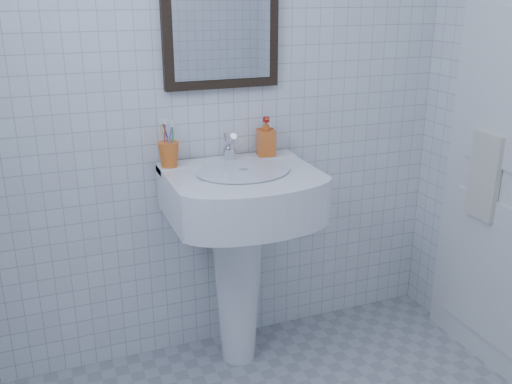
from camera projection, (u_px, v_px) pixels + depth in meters
name	position (u px, v px, depth m)	size (l,w,h in m)	color
wall_back	(218.00, 85.00, 2.44)	(2.20, 0.02, 2.50)	silver
washbasin	(239.00, 235.00, 2.47)	(0.62, 0.45, 0.95)	white
faucet	(229.00, 149.00, 2.45)	(0.05, 0.12, 0.13)	silver
toothbrush_cup	(169.00, 154.00, 2.36)	(0.09, 0.09, 0.10)	orange
soap_dispenser	(266.00, 136.00, 2.52)	(0.08, 0.08, 0.17)	#C03E12
wall_mirror	(221.00, 12.00, 2.33)	(0.50, 0.04, 0.62)	black
towel_ring	(494.00, 136.00, 2.42)	(0.18, 0.18, 0.01)	silver
hand_towel	(484.00, 177.00, 2.48)	(0.03, 0.16, 0.38)	beige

